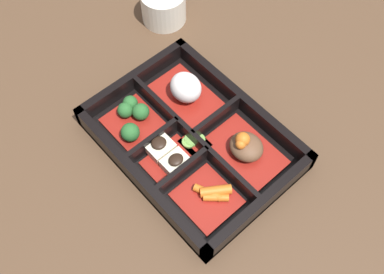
% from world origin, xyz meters
% --- Properties ---
extents(ground_plane, '(3.00, 3.00, 0.00)m').
position_xyz_m(ground_plane, '(0.00, 0.00, 0.00)').
color(ground_plane, '#4C3523').
extents(bento_base, '(0.32, 0.23, 0.01)m').
position_xyz_m(bento_base, '(0.00, 0.00, 0.01)').
color(bento_base, black).
rests_on(bento_base, ground_plane).
extents(bento_rim, '(0.32, 0.23, 0.04)m').
position_xyz_m(bento_rim, '(0.00, -0.00, 0.02)').
color(bento_rim, black).
rests_on(bento_rim, ground_plane).
extents(bowl_rice, '(0.12, 0.08, 0.06)m').
position_xyz_m(bowl_rice, '(-0.07, 0.05, 0.03)').
color(bowl_rice, maroon).
rests_on(bowl_rice, bento_base).
extents(bowl_stew, '(0.12, 0.08, 0.05)m').
position_xyz_m(bowl_stew, '(0.07, 0.05, 0.03)').
color(bowl_stew, maroon).
rests_on(bowl_stew, bento_base).
extents(bowl_greens, '(0.09, 0.08, 0.04)m').
position_xyz_m(bowl_greens, '(-0.09, -0.05, 0.02)').
color(bowl_greens, maroon).
rests_on(bowl_greens, bento_base).
extents(bowl_tofu, '(0.08, 0.08, 0.03)m').
position_xyz_m(bowl_tofu, '(-0.00, -0.05, 0.02)').
color(bowl_tofu, maroon).
rests_on(bowl_tofu, bento_base).
extents(bowl_carrots, '(0.09, 0.08, 0.02)m').
position_xyz_m(bowl_carrots, '(0.09, -0.05, 0.02)').
color(bowl_carrots, maroon).
rests_on(bowl_carrots, bento_base).
extents(bowl_pickles, '(0.04, 0.04, 0.01)m').
position_xyz_m(bowl_pickles, '(0.00, -0.00, 0.02)').
color(bowl_pickles, maroon).
rests_on(bowl_pickles, bento_base).
extents(tea_cup, '(0.09, 0.09, 0.06)m').
position_xyz_m(tea_cup, '(-0.25, 0.15, 0.03)').
color(tea_cup, beige).
rests_on(tea_cup, ground_plane).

